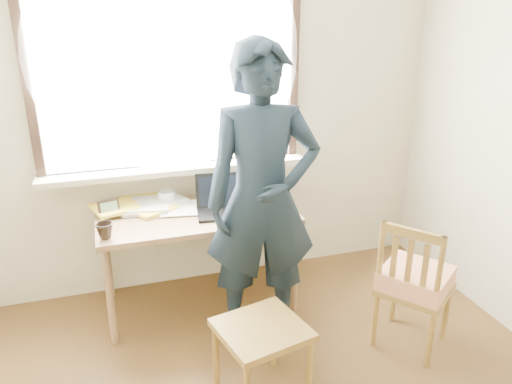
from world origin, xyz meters
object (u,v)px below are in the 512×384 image
object	(u,v)px
mug_white	(166,198)
person	(262,200)
laptop	(223,203)
side_chair	(415,281)
desk	(197,223)
work_chair	(262,338)
mug_dark	(105,231)

from	to	relation	value
mug_white	person	world-z (taller)	person
laptop	person	xyz separation A→B (m)	(0.13, -0.43, 0.17)
mug_white	side_chair	bearing A→B (deg)	-38.63
side_chair	person	xyz separation A→B (m)	(-0.84, 0.39, 0.48)
laptop	mug_white	distance (m)	0.42
desk	laptop	distance (m)	0.22
laptop	person	world-z (taller)	person
desk	side_chair	bearing A→B (deg)	-36.09
desk	mug_white	distance (m)	0.30
work_chair	desk	bearing A→B (deg)	97.92
desk	mug_white	size ratio (longest dim) A/B	10.81
desk	work_chair	world-z (taller)	desk
laptop	desk	bearing A→B (deg)	170.65
side_chair	person	distance (m)	1.04
desk	work_chair	distance (m)	1.03
mug_dark	person	xyz separation A→B (m)	(0.91, -0.24, 0.18)
side_chair	person	size ratio (longest dim) A/B	0.46
mug_dark	work_chair	bearing A→B (deg)	-46.64
side_chair	mug_white	bearing A→B (deg)	141.37
laptop	work_chair	distance (m)	1.04
mug_white	work_chair	world-z (taller)	mug_white
side_chair	work_chair	bearing A→B (deg)	-171.79
work_chair	person	size ratio (longest dim) A/B	0.28
mug_white	mug_dark	xyz separation A→B (m)	(-0.42, -0.43, 0.00)
mug_dark	desk	bearing A→B (deg)	20.06
work_chair	person	world-z (taller)	person
mug_dark	person	bearing A→B (deg)	-14.87
mug_white	mug_dark	size ratio (longest dim) A/B	1.17
desk	mug_dark	distance (m)	0.64
desk	side_chair	distance (m)	1.44
desk	person	bearing A→B (deg)	-55.55
work_chair	mug_white	bearing A→B (deg)	104.23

